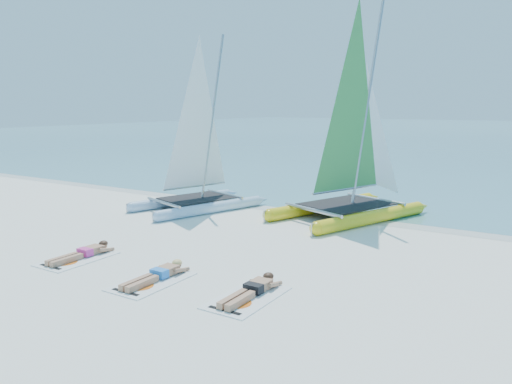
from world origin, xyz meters
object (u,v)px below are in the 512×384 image
at_px(sunbather_b, 158,274).
at_px(sunbather_c, 252,289).
at_px(sunbather_a, 84,253).
at_px(towel_a, 78,259).
at_px(towel_c, 247,298).
at_px(catamaran_blue, 198,156).
at_px(towel_b, 152,281).
at_px(catamaran_yellow, 360,147).

distance_m(sunbather_b, sunbather_c, 2.22).
bearing_deg(sunbather_a, towel_a, -90.00).
bearing_deg(towel_a, sunbather_c, 3.55).
relative_size(sunbather_a, towel_c, 0.93).
bearing_deg(catamaran_blue, towel_a, -60.56).
relative_size(towel_a, sunbather_c, 1.07).
relative_size(catamaran_blue, sunbather_c, 3.70).
relative_size(sunbather_b, towel_c, 0.93).
distance_m(towel_b, sunbather_c, 2.26).
relative_size(towel_b, sunbather_b, 1.07).
height_order(towel_b, sunbather_b, sunbather_b).
height_order(catamaran_blue, sunbather_c, catamaran_blue).
distance_m(catamaran_blue, catamaran_yellow, 5.63).
distance_m(towel_a, sunbather_b, 2.64).
xyz_separation_m(catamaran_blue, towel_c, (6.08, -6.19, -1.89)).
xyz_separation_m(catamaran_yellow, sunbather_a, (-4.02, -8.03, -2.21)).
relative_size(towel_a, sunbather_b, 1.07).
xyz_separation_m(towel_a, sunbather_c, (4.84, 0.30, 0.11)).
relative_size(catamaran_blue, catamaran_yellow, 0.86).
xyz_separation_m(catamaran_blue, sunbather_c, (6.08, -6.00, -1.79)).
xyz_separation_m(towel_b, sunbather_b, (0.00, 0.19, 0.11)).
xyz_separation_m(catamaran_blue, towel_a, (1.24, -6.30, -1.89)).
bearing_deg(sunbather_c, sunbather_b, -171.90).
bearing_deg(towel_c, towel_b, -171.90).
xyz_separation_m(towel_b, sunbather_c, (2.20, 0.51, 0.11)).
distance_m(catamaran_yellow, sunbather_c, 8.27).
bearing_deg(towel_a, sunbather_a, 90.00).
relative_size(towel_b, towel_c, 1.00).
bearing_deg(towel_c, sunbather_a, 179.00).
bearing_deg(sunbather_a, towel_b, -8.56).
distance_m(catamaran_yellow, towel_a, 9.45).
relative_size(catamaran_yellow, sunbather_c, 4.28).
height_order(catamaran_yellow, sunbather_b, catamaran_yellow).
bearing_deg(catamaran_blue, towel_b, -40.89).
xyz_separation_m(towel_a, sunbather_b, (2.64, -0.01, 0.11)).
bearing_deg(catamaran_blue, sunbather_c, -26.33).
bearing_deg(sunbather_c, sunbather_a, -178.72).
height_order(catamaran_blue, towel_a, catamaran_blue).
distance_m(catamaran_blue, towel_c, 8.88).
xyz_separation_m(catamaran_blue, catamaran_yellow, (5.27, 1.93, 0.42)).
bearing_deg(sunbather_c, catamaran_blue, 135.41).
bearing_deg(towel_c, towel_a, -178.72).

